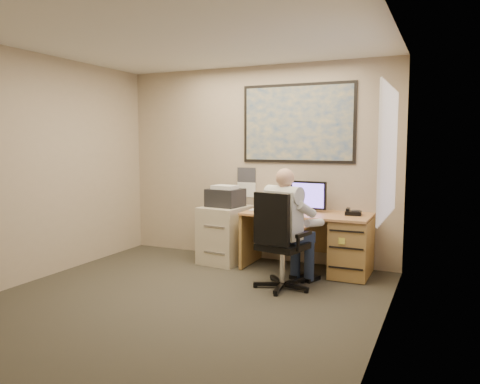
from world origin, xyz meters
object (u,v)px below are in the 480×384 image
at_px(desk, 333,239).
at_px(office_chair, 282,261).
at_px(filing_cabinet, 225,229).
at_px(person, 284,228).

bearing_deg(desk, office_chair, -112.42).
distance_m(desk, filing_cabinet, 1.48).
bearing_deg(desk, filing_cabinet, -178.00).
distance_m(desk, office_chair, 0.97).
distance_m(office_chair, person, 0.37).
height_order(filing_cabinet, office_chair, office_chair).
relative_size(desk, filing_cabinet, 1.50).
relative_size(desk, person, 1.18).
relative_size(office_chair, person, 0.81).
bearing_deg(person, filing_cabinet, 163.71).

